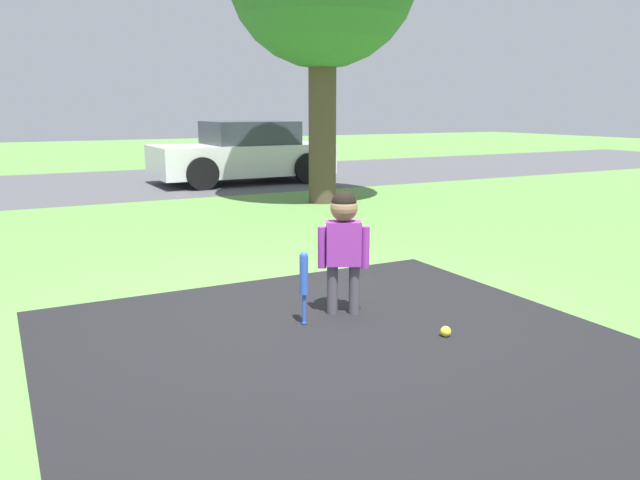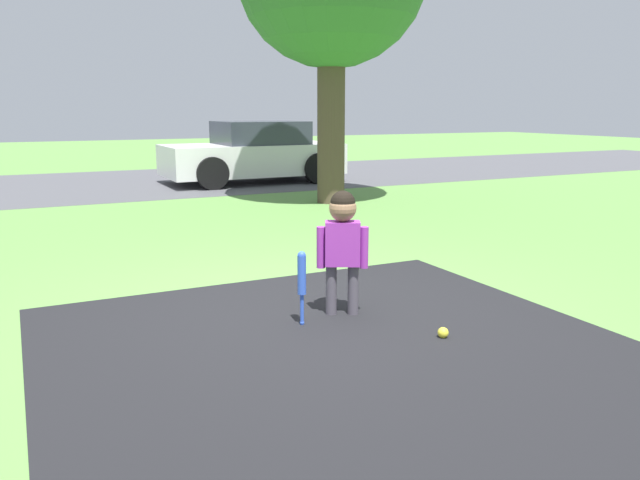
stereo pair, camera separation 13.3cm
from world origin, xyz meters
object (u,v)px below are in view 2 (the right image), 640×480
(child, at_px, (343,235))
(parked_car, at_px, (254,154))
(baseball_bat, at_px, (302,278))
(sports_ball, at_px, (443,333))

(child, height_order, parked_car, parked_car)
(baseball_bat, xyz_separation_m, sports_ball, (0.80, -0.70, -0.33))
(baseball_bat, bearing_deg, sports_ball, -41.21)
(parked_car, bearing_deg, sports_ball, 76.95)
(child, relative_size, sports_ball, 12.63)
(baseball_bat, height_order, parked_car, parked_car)
(sports_ball, bearing_deg, baseball_bat, 138.79)
(sports_ball, bearing_deg, parked_car, 77.44)
(sports_ball, xyz_separation_m, parked_car, (2.17, 9.76, 0.60))
(child, bearing_deg, baseball_bat, -140.27)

